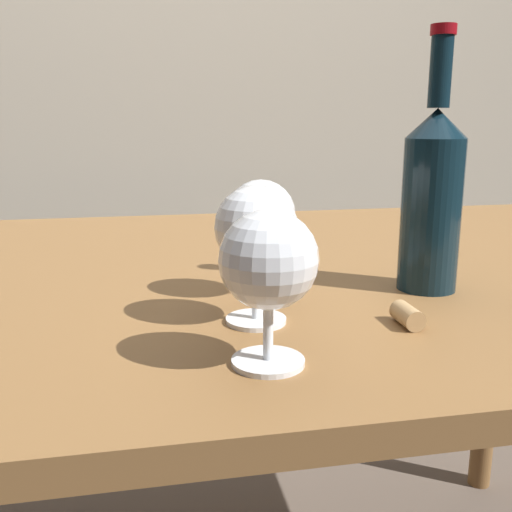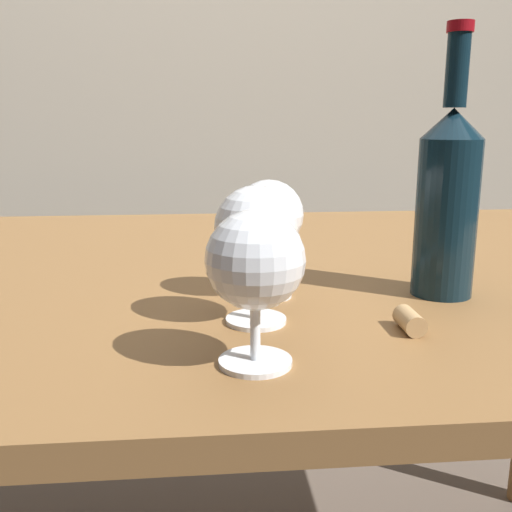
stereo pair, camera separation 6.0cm
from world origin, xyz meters
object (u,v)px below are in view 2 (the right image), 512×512
(wine_glass_cabernet, at_px, (269,218))
(cork, at_px, (410,321))
(wine_glass_merlot, at_px, (255,264))
(wine_glass_pinot, at_px, (256,231))
(wine_bottle, at_px, (447,197))

(wine_glass_cabernet, bearing_deg, cork, -45.52)
(wine_glass_merlot, relative_size, cork, 3.27)
(wine_glass_pinot, xyz_separation_m, cork, (0.15, -0.04, -0.09))
(wine_glass_pinot, bearing_deg, cork, -14.92)
(wine_glass_pinot, xyz_separation_m, wine_bottle, (0.24, 0.08, 0.02))
(wine_glass_cabernet, bearing_deg, wine_glass_merlot, -99.69)
(wine_glass_cabernet, relative_size, wine_bottle, 0.45)
(wine_bottle, bearing_deg, cork, -124.23)
(wine_glass_merlot, distance_m, wine_glass_cabernet, 0.20)
(wine_glass_cabernet, bearing_deg, wine_bottle, -2.52)
(wine_bottle, bearing_deg, wine_glass_merlot, -142.38)
(wine_glass_merlot, bearing_deg, cork, 22.52)
(wine_glass_merlot, height_order, cork, wine_glass_merlot)
(cork, bearing_deg, wine_bottle, 55.77)
(wine_glass_merlot, bearing_deg, wine_glass_pinot, 84.47)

